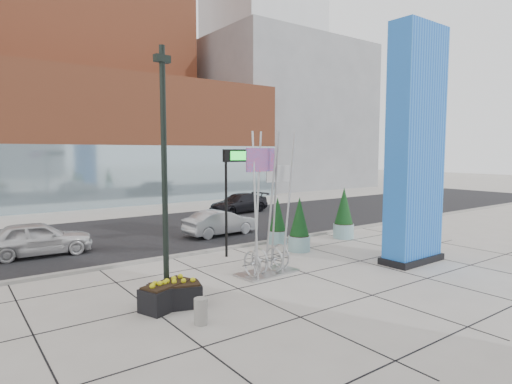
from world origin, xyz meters
TOP-DOWN VIEW (x-y plane):
  - ground at (0.00, 0.00)m, footprint 160.00×160.00m
  - street_asphalt at (0.00, 10.00)m, footprint 80.00×12.00m
  - curb_edge at (0.00, 4.00)m, footprint 80.00×0.30m
  - tower_podium at (1.00, 27.00)m, footprint 34.00×10.00m
  - tower_glass_front at (1.00, 22.20)m, footprint 34.00×0.60m
  - building_grey_parking at (26.00, 32.00)m, footprint 20.00×18.00m
  - building_pale_office at (36.00, 48.00)m, footprint 16.00×16.00m
  - blue_pylon at (5.58, -2.32)m, footprint 2.83×1.31m
  - lamp_post at (-4.46, -0.90)m, footprint 0.48×0.41m
  - public_art_sculpture at (-0.14, -0.16)m, footprint 2.35×1.28m
  - concrete_bollard at (-4.38, -2.82)m, footprint 0.35×0.35m
  - overhead_street_sign at (0.77, 2.85)m, footprint 2.15×0.30m
  - round_planter_east at (7.00, 2.63)m, footprint 1.05×1.05m
  - round_planter_mid at (3.20, 1.82)m, footprint 0.98×0.98m
  - round_planter_west at (3.39, 3.60)m, footprint 0.91×0.91m
  - box_planter_north at (-4.40, -1.31)m, footprint 1.66×1.17m
  - box_planter_south at (-4.58, -1.20)m, footprint 1.72×1.27m
  - car_white_west at (-6.46, 7.72)m, footprint 4.49×2.06m
  - car_silver_mid at (2.27, 7.03)m, footprint 4.13×1.66m
  - car_dark_east at (7.78, 13.48)m, footprint 5.04×2.64m

SIDE VIEW (x-z plane):
  - ground at x=0.00m, z-range 0.00..0.00m
  - street_asphalt at x=0.00m, z-range 0.00..0.02m
  - curb_edge at x=0.00m, z-range 0.00..0.12m
  - concrete_bollard at x=-4.38m, z-range 0.00..0.69m
  - box_planter_north at x=-4.40m, z-range -0.03..0.79m
  - box_planter_south at x=-4.58m, z-range -0.03..0.82m
  - car_silver_mid at x=2.27m, z-range 0.00..1.34m
  - car_dark_east at x=7.78m, z-range 0.00..1.39m
  - car_white_west at x=-6.46m, z-range 0.00..1.49m
  - round_planter_west at x=3.39m, z-range -0.06..2.21m
  - round_planter_mid at x=3.20m, z-range -0.07..2.38m
  - round_planter_east at x=7.00m, z-range -0.07..2.56m
  - public_art_sculpture at x=-0.14m, z-range -1.24..3.97m
  - tower_glass_front at x=1.00m, z-range 0.00..5.00m
  - lamp_post at x=-4.46m, z-range -0.67..6.72m
  - overhead_street_sign at x=0.77m, z-range 1.63..6.18m
  - blue_pylon at x=5.58m, z-range -0.16..9.19m
  - tower_podium at x=1.00m, z-range 0.00..11.00m
  - building_grey_parking at x=26.00m, z-range 0.00..18.00m
  - building_pale_office at x=36.00m, z-range 0.00..55.00m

